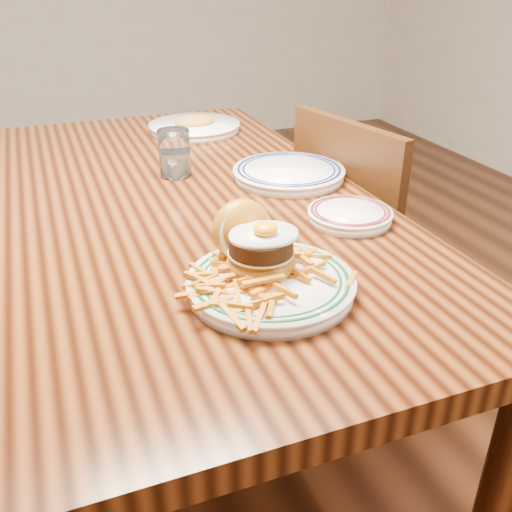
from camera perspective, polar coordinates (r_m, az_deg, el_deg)
name	(u,v)px	position (r m, az deg, el deg)	size (l,w,h in m)	color
floor	(198,431)	(1.79, -5.87, -17.01)	(6.00, 6.00, 0.00)	black
table	(185,230)	(1.40, -7.16, 2.60)	(0.85, 1.60, 0.75)	black
chair_right	(369,254)	(1.72, 11.20, 0.19)	(0.49, 0.49, 0.89)	#37200B
main_plate	(266,269)	(0.96, 1.00, -1.29)	(0.28, 0.30, 0.14)	white
side_plate	(350,214)	(1.23, 9.37, 4.14)	(0.18, 0.18, 0.03)	white
rear_plate	(289,173)	(1.46, 3.30, 8.33)	(0.28, 0.28, 0.03)	white
water_glass	(175,156)	(1.49, -8.14, 9.88)	(0.08, 0.08, 0.12)	white
far_plate	(195,126)	(1.90, -6.16, 12.77)	(0.29, 0.29, 0.05)	white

